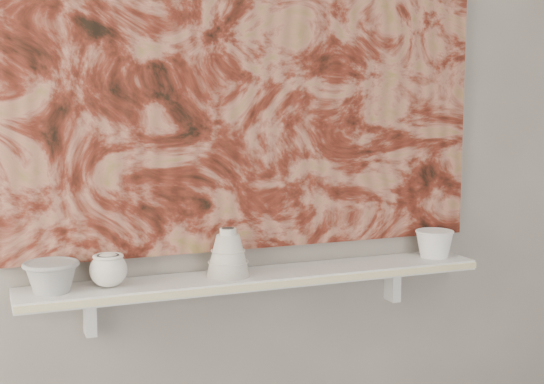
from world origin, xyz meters
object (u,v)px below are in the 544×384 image
bell_vessel (228,252)px  painting (250,65)px  shelf (260,278)px  bowl_white (434,243)px  cup_cream (108,270)px  bowl_grey (51,276)px

bell_vessel → painting: bearing=39.0°
shelf → painting: size_ratio=0.93×
painting → bowl_white: bearing=-7.6°
cup_cream → bowl_white: (1.05, 0.00, -0.00)m
shelf → bell_vessel: 0.13m
painting → bowl_white: 0.83m
bowl_grey → bell_vessel: 0.50m
shelf → cup_cream: (-0.44, 0.00, 0.06)m
cup_cream → bell_vessel: size_ratio=0.73×
bowl_grey → bowl_white: 1.20m
bell_vessel → bowl_white: bell_vessel is taller
bowl_grey → bell_vessel: (0.50, 0.00, 0.03)m
shelf → bowl_white: size_ratio=11.27×
bowl_grey → bowl_white: size_ratio=1.21×
cup_cream → bell_vessel: 0.35m
shelf → bowl_grey: bowl_grey is taller
cup_cream → bell_vessel: bearing=0.0°
bowl_white → cup_cream: bearing=180.0°
shelf → bowl_grey: bearing=180.0°
painting → bell_vessel: size_ratio=10.58×
bell_vessel → bowl_grey: bearing=180.0°
cup_cream → painting: bearing=10.3°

